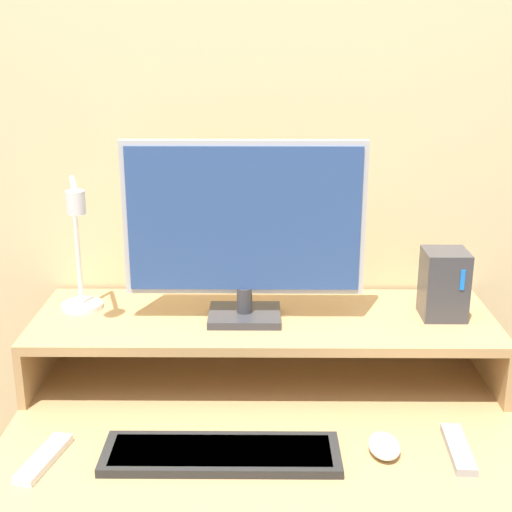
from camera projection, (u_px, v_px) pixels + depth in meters
name	position (u px, v px, depth m)	size (l,w,h in m)	color
wall_back	(264.00, 136.00, 1.77)	(6.00, 0.05, 2.50)	beige
desk	(264.00, 492.00, 1.63)	(1.08, 0.72, 0.70)	tan
monitor_shelf	(264.00, 325.00, 1.69)	(1.08, 0.36, 0.15)	tan
monitor	(244.00, 226.00, 1.60)	(0.55, 0.14, 0.42)	#38383D
desk_lamp	(79.00, 256.00, 1.64)	(0.11, 0.21, 0.33)	silver
router_dock	(444.00, 284.00, 1.66)	(0.10, 0.10, 0.16)	#3D3D42
keyboard	(221.00, 453.00, 1.39)	(0.46, 0.14, 0.02)	#282828
mouse	(384.00, 446.00, 1.40)	(0.06, 0.09, 0.03)	white
remote_control	(44.00, 459.00, 1.38)	(0.08, 0.17, 0.02)	white
remote_secondary	(458.00, 449.00, 1.41)	(0.05, 0.17, 0.02)	#99999E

